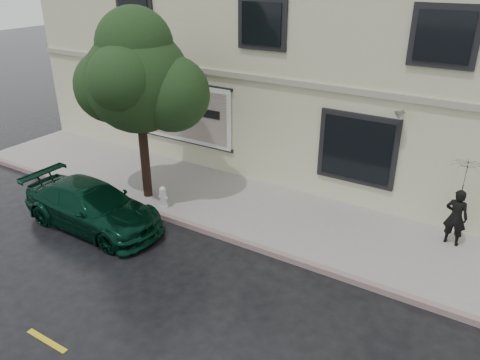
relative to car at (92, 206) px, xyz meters
The scene contains 11 objects.
ground 2.70m from the car, ahead, with size 90.00×90.00×0.00m, color black.
sidewalk 4.11m from the car, 49.94° to the left, with size 20.00×3.50×0.15m, color #9D9994.
curb 3.01m from the car, 27.52° to the left, with size 20.00×0.18×0.16m, color gray.
road_marking 4.52m from the car, 54.24° to the right, with size 19.00×0.12×0.01m, color gold.
building 9.67m from the car, 73.52° to the left, with size 20.00×8.12×7.00m.
billboard 5.02m from the car, 96.93° to the left, with size 4.30×0.16×2.20m.
car is the anchor object (origin of this frame).
pedestrian 9.69m from the car, 25.22° to the left, with size 0.56×0.37×1.55m, color black.
umbrella 9.79m from the car, 25.22° to the left, with size 0.89×0.89×0.66m, color black.
street_tree 3.74m from the car, 85.52° to the left, with size 2.99×2.99×5.12m.
fire_hydrant 2.04m from the car, 56.58° to the left, with size 0.28×0.26×0.69m.
Camera 1 is at (6.97, -7.46, 6.77)m, focal length 35.00 mm.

